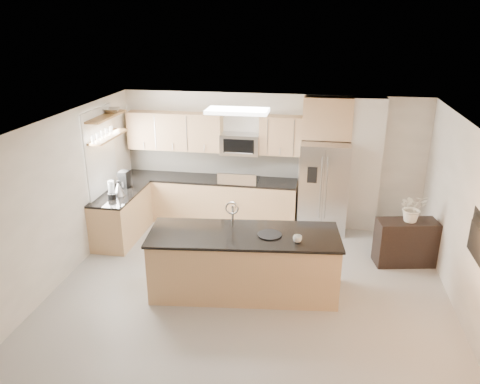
% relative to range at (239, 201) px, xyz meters
% --- Properties ---
extents(floor, '(6.50, 6.50, 0.00)m').
position_rel_range_xyz_m(floor, '(0.60, -2.92, -0.47)').
color(floor, '#999892').
rests_on(floor, ground).
extents(ceiling, '(6.00, 6.50, 0.02)m').
position_rel_range_xyz_m(ceiling, '(0.60, -2.92, 2.13)').
color(ceiling, white).
rests_on(ceiling, wall_back).
extents(wall_back, '(6.00, 0.02, 2.60)m').
position_rel_range_xyz_m(wall_back, '(0.60, 0.33, 0.83)').
color(wall_back, silver).
rests_on(wall_back, floor).
extents(wall_left, '(0.02, 6.50, 2.60)m').
position_rel_range_xyz_m(wall_left, '(-2.40, -2.92, 0.83)').
color(wall_left, silver).
rests_on(wall_left, floor).
extents(wall_right, '(0.02, 6.50, 2.60)m').
position_rel_range_xyz_m(wall_right, '(3.60, -2.92, 0.83)').
color(wall_right, silver).
rests_on(wall_right, floor).
extents(back_counter, '(3.55, 0.66, 1.44)m').
position_rel_range_xyz_m(back_counter, '(-0.63, 0.01, -0.00)').
color(back_counter, tan).
rests_on(back_counter, floor).
extents(left_counter, '(0.66, 1.50, 0.92)m').
position_rel_range_xyz_m(left_counter, '(-2.07, -1.07, -0.01)').
color(left_counter, tan).
rests_on(left_counter, floor).
extents(range, '(0.76, 0.64, 1.14)m').
position_rel_range_xyz_m(range, '(0.00, 0.00, 0.00)').
color(range, black).
rests_on(range, floor).
extents(upper_cabinets, '(3.50, 0.33, 0.75)m').
position_rel_range_xyz_m(upper_cabinets, '(-0.70, 0.16, 1.35)').
color(upper_cabinets, tan).
rests_on(upper_cabinets, wall_back).
extents(microwave, '(0.76, 0.40, 0.40)m').
position_rel_range_xyz_m(microwave, '(0.00, 0.12, 1.16)').
color(microwave, '#AEAEB1').
rests_on(microwave, upper_cabinets).
extents(refrigerator, '(0.92, 0.78, 1.78)m').
position_rel_range_xyz_m(refrigerator, '(1.66, -0.05, 0.42)').
color(refrigerator, '#AEAEB1').
rests_on(refrigerator, floor).
extents(partition_column, '(0.60, 0.30, 2.60)m').
position_rel_range_xyz_m(partition_column, '(2.42, 0.18, 0.83)').
color(partition_column, beige).
rests_on(partition_column, floor).
extents(window, '(0.04, 1.15, 1.65)m').
position_rel_range_xyz_m(window, '(-2.38, -1.07, 1.18)').
color(window, white).
rests_on(window, wall_left).
extents(shelf_lower, '(0.30, 1.20, 0.04)m').
position_rel_range_xyz_m(shelf_lower, '(-2.25, -0.97, 1.48)').
color(shelf_lower, olive).
rests_on(shelf_lower, wall_left).
extents(shelf_upper, '(0.30, 1.20, 0.04)m').
position_rel_range_xyz_m(shelf_upper, '(-2.25, -0.97, 1.85)').
color(shelf_upper, olive).
rests_on(shelf_upper, wall_left).
extents(ceiling_fixture, '(1.00, 0.50, 0.06)m').
position_rel_range_xyz_m(ceiling_fixture, '(0.20, -1.32, 2.09)').
color(ceiling_fixture, white).
rests_on(ceiling_fixture, ceiling).
extents(island, '(2.92, 1.32, 1.40)m').
position_rel_range_xyz_m(island, '(0.51, -2.53, 0.02)').
color(island, tan).
rests_on(island, floor).
extents(credenza, '(1.05, 0.60, 0.79)m').
position_rel_range_xyz_m(credenza, '(3.07, -1.22, -0.08)').
color(credenza, black).
rests_on(credenza, floor).
extents(cup, '(0.16, 0.16, 0.10)m').
position_rel_range_xyz_m(cup, '(1.30, -2.68, 0.55)').
color(cup, white).
rests_on(cup, island).
extents(platter, '(0.41, 0.41, 0.02)m').
position_rel_range_xyz_m(platter, '(0.89, -2.53, 0.51)').
color(platter, black).
rests_on(platter, island).
extents(blender, '(0.15, 0.15, 0.34)m').
position_rel_range_xyz_m(blender, '(-2.07, -1.40, 0.60)').
color(blender, black).
rests_on(blender, left_counter).
extents(kettle, '(0.23, 0.23, 0.28)m').
position_rel_range_xyz_m(kettle, '(-2.03, -1.20, 0.57)').
color(kettle, '#AEAEB1').
rests_on(kettle, left_counter).
extents(coffee_maker, '(0.17, 0.21, 0.32)m').
position_rel_range_xyz_m(coffee_maker, '(-2.09, -0.77, 0.60)').
color(coffee_maker, black).
rests_on(coffee_maker, left_counter).
extents(bowl, '(0.53, 0.53, 0.10)m').
position_rel_range_xyz_m(bowl, '(-2.25, -0.69, 1.92)').
color(bowl, '#AEAEB1').
rests_on(bowl, shelf_upper).
extents(flower_vase, '(0.78, 0.71, 0.72)m').
position_rel_range_xyz_m(flower_vase, '(3.11, -1.21, 0.68)').
color(flower_vase, white).
rests_on(flower_vase, credenza).
extents(television, '(0.14, 1.08, 0.62)m').
position_rel_range_xyz_m(television, '(3.51, -3.12, 0.88)').
color(television, black).
rests_on(television, wall_right).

